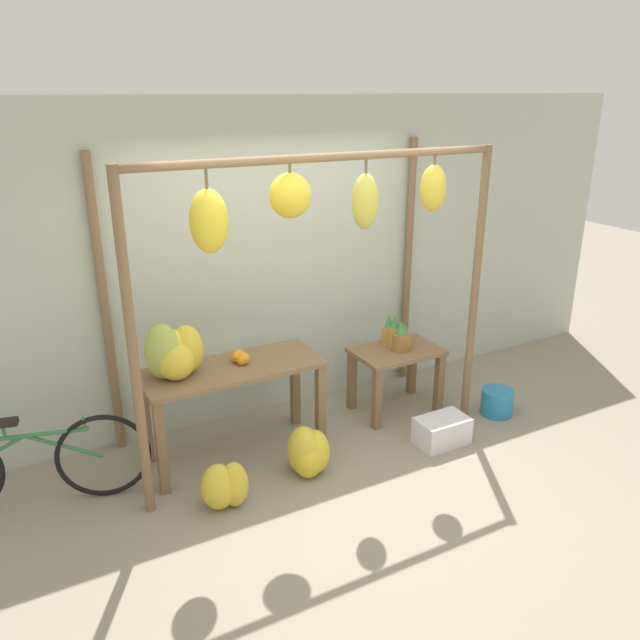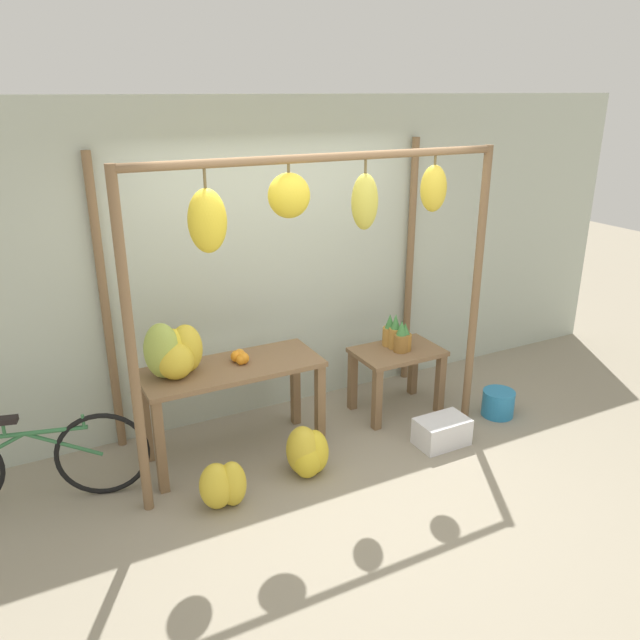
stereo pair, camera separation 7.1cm
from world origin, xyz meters
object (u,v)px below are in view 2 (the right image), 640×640
Objects in this scene: pineapple_cluster at (397,336)px; banana_pile_ground_right at (308,453)px; blue_bucket at (498,403)px; banana_pile_ground_left at (223,485)px; banana_pile_on_table at (174,353)px; fruit_crate_white at (442,432)px; orange_pile at (239,357)px; parked_bicycle at (29,461)px.

banana_pile_ground_right is (-1.20, -0.59, -0.55)m from pineapple_cluster.
pineapple_cluster is 1.13m from blue_bucket.
pineapple_cluster is 2.11m from banana_pile_ground_left.
banana_pile_on_table is 2.32m from fruit_crate_white.
pineapple_cluster is 1.13× the size of blue_bucket.
orange_pile is at bearing 155.14° from fruit_crate_white.
parked_bicycle is (-1.92, 0.58, 0.17)m from banana_pile_ground_right.
pineapple_cluster is 0.81× the size of banana_pile_ground_right.
banana_pile_on_table is at bearing 100.24° from banana_pile_ground_left.
banana_pile_ground_left is 0.90× the size of fruit_crate_white.
pineapple_cluster is at bearing 0.07° from parked_bicycle.
banana_pile_ground_right is 0.25× the size of parked_bicycle.
blue_bucket is at bearing 2.59° from banana_pile_ground_left.
banana_pile_ground_right is 1.98m from blue_bucket.
orange_pile is 0.61× the size of pineapple_cluster.
blue_bucket is 0.18× the size of parked_bicycle.
blue_bucket is (2.29, -0.54, -0.72)m from orange_pile.
banana_pile_ground_left is 0.72m from banana_pile_ground_right.
parked_bicycle is at bearing 178.65° from banana_pile_on_table.
blue_bucket is (1.97, 0.03, -0.06)m from banana_pile_ground_right.
banana_pile_on_table reaches higher than fruit_crate_white.
orange_pile is at bearing 58.60° from banana_pile_ground_left.
banana_pile_on_table is at bearing 169.42° from blue_bucket.
fruit_crate_white is at bearing -18.68° from banana_pile_on_table.
banana_pile_ground_right is at bearing 7.09° from banana_pile_ground_left.
blue_bucket is at bearing 11.98° from fruit_crate_white.
pineapple_cluster is at bearing 19.40° from banana_pile_ground_left.
banana_pile_ground_left is 0.97× the size of banana_pile_ground_right.
banana_pile_ground_left is at bearing -160.60° from pineapple_cluster.
banana_pile_ground_right reaches higher than fruit_crate_white.
fruit_crate_white is 3.21m from parked_bicycle.
banana_pile_ground_left is 1.92m from fruit_crate_white.
banana_pile_ground_right reaches higher than banana_pile_ground_left.
banana_pile_ground_left reaches higher than fruit_crate_white.
banana_pile_on_table reaches higher than orange_pile.
fruit_crate_white is 1.51× the size of blue_bucket.
banana_pile_ground_left is 0.24× the size of parked_bicycle.
fruit_crate_white is 0.79m from blue_bucket.
pineapple_cluster is (1.52, 0.02, -0.10)m from orange_pile.
parked_bicycle is at bearing -179.93° from pineapple_cluster.
banana_pile_on_table is 1.12× the size of fruit_crate_white.
banana_pile_on_table reaches higher than pineapple_cluster.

